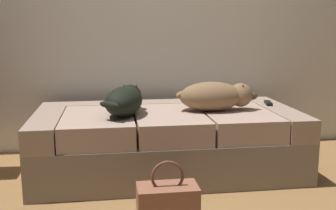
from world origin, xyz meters
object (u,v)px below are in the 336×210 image
object	(u,v)px
dog_tan	(216,96)
tv_remote	(268,103)
handbag	(168,206)
couch	(167,141)
dog_dark	(125,100)

from	to	relation	value
dog_tan	tv_remote	bearing A→B (deg)	19.74
handbag	dog_tan	bearing A→B (deg)	60.14
tv_remote	handbag	world-z (taller)	tv_remote
couch	dog_dark	distance (m)	0.46
dog_tan	tv_remote	world-z (taller)	dog_tan
handbag	dog_dark	bearing A→B (deg)	102.78
dog_tan	couch	bearing A→B (deg)	171.63
dog_dark	handbag	bearing A→B (deg)	-77.22
dog_tan	tv_remote	size ratio (longest dim) A/B	4.17
dog_dark	handbag	size ratio (longest dim) A/B	1.51
couch	dog_dark	xyz separation A→B (m)	(-0.31, -0.09, 0.33)
couch	handbag	size ratio (longest dim) A/B	5.01
dog_tan	tv_remote	distance (m)	0.51
dog_dark	handbag	world-z (taller)	dog_dark
couch	tv_remote	world-z (taller)	tv_remote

